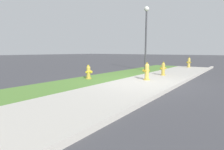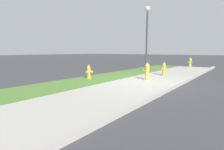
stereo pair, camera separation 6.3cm
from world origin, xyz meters
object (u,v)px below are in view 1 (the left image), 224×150
at_px(fire_hydrant_at_driveway, 189,63).
at_px(street_lamp, 146,28).
at_px(fire_hydrant_near_corner, 147,72).
at_px(fire_hydrant_mid_block, 89,72).
at_px(fire_hydrant_by_grass_verge, 163,69).

bearing_deg(fire_hydrant_at_driveway, street_lamp, 100.87).
relative_size(fire_hydrant_near_corner, fire_hydrant_mid_block, 1.21).
relative_size(fire_hydrant_by_grass_verge, fire_hydrant_mid_block, 1.10).
xyz_separation_m(fire_hydrant_at_driveway, street_lamp, (-3.97, 1.80, 2.38)).
relative_size(fire_hydrant_at_driveway, fire_hydrant_near_corner, 1.01).
distance_m(fire_hydrant_near_corner, fire_hydrant_mid_block, 2.62).
bearing_deg(fire_hydrant_near_corner, fire_hydrant_by_grass_verge, 4.42).
height_order(fire_hydrant_mid_block, street_lamp, street_lamp).
xyz_separation_m(fire_hydrant_near_corner, street_lamp, (3.60, 1.84, 2.38)).
height_order(fire_hydrant_near_corner, fire_hydrant_by_grass_verge, fire_hydrant_near_corner).
distance_m(fire_hydrant_at_driveway, fire_hydrant_near_corner, 7.57).
xyz_separation_m(fire_hydrant_near_corner, fire_hydrant_by_grass_verge, (1.89, -0.03, -0.04)).
bearing_deg(street_lamp, fire_hydrant_at_driveway, -24.34).
bearing_deg(fire_hydrant_mid_block, fire_hydrant_at_driveway, 154.85).
xyz_separation_m(fire_hydrant_by_grass_verge, fire_hydrant_mid_block, (-3.18, 2.31, -0.04)).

